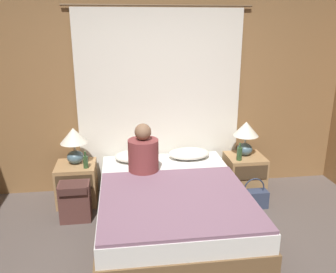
{
  "coord_description": "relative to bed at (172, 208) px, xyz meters",
  "views": [
    {
      "loc": [
        -0.49,
        -2.45,
        2.08
      ],
      "look_at": [
        0.0,
        1.14,
        0.93
      ],
      "focal_mm": 38.0,
      "sensor_mm": 36.0,
      "label": 1
    }
  ],
  "objects": [
    {
      "name": "pillow_left",
      "position": [
        -0.33,
        0.79,
        0.3
      ],
      "size": [
        0.52,
        0.35,
        0.12
      ],
      "color": "silver",
      "rests_on": "bed"
    },
    {
      "name": "bed",
      "position": [
        0.0,
        0.0,
        0.0
      ],
      "size": [
        1.5,
        2.01,
        0.48
      ],
      "color": "brown",
      "rests_on": "ground_plane"
    },
    {
      "name": "blanket_on_bed",
      "position": [
        0.0,
        -0.3,
        0.26
      ],
      "size": [
        1.44,
        1.36,
        0.03
      ],
      "color": "slate",
      "rests_on": "bed"
    },
    {
      "name": "wall_back",
      "position": [
        0.0,
        1.12,
        1.01
      ],
      "size": [
        4.87,
        0.06,
        2.5
      ],
      "color": "olive",
      "rests_on": "ground_plane"
    },
    {
      "name": "backpack_on_floor",
      "position": [
        -1.03,
        0.32,
        0.01
      ],
      "size": [
        0.33,
        0.24,
        0.44
      ],
      "color": "brown",
      "rests_on": "ground_plane"
    },
    {
      "name": "curtain_panel",
      "position": [
        0.0,
        1.06,
        0.91
      ],
      "size": [
        2.24,
        0.02,
        2.3
      ],
      "color": "white",
      "rests_on": "ground_plane"
    },
    {
      "name": "beer_bottle_on_right_stand",
      "position": [
        0.93,
        0.63,
        0.33
      ],
      "size": [
        0.07,
        0.07,
        0.22
      ],
      "color": "#2D4C28",
      "rests_on": "nightstand_right"
    },
    {
      "name": "beer_bottle_on_left_stand",
      "position": [
        -0.92,
        0.63,
        0.33
      ],
      "size": [
        0.06,
        0.06,
        0.2
      ],
      "color": "#2D4C28",
      "rests_on": "nightstand_left"
    },
    {
      "name": "handbag_on_floor",
      "position": [
        1.03,
        0.33,
        -0.12
      ],
      "size": [
        0.33,
        0.15,
        0.37
      ],
      "color": "#333D56",
      "rests_on": "ground_plane"
    },
    {
      "name": "lamp_right",
      "position": [
        1.05,
        0.8,
        0.53
      ],
      "size": [
        0.32,
        0.32,
        0.44
      ],
      "color": "slate",
      "rests_on": "nightstand_right"
    },
    {
      "name": "nightstand_right",
      "position": [
        1.05,
        0.75,
        0.01
      ],
      "size": [
        0.47,
        0.47,
        0.49
      ],
      "color": "#A87F51",
      "rests_on": "ground_plane"
    },
    {
      "name": "nightstand_left",
      "position": [
        -1.05,
        0.75,
        0.01
      ],
      "size": [
        0.47,
        0.47,
        0.49
      ],
      "color": "#A87F51",
      "rests_on": "ground_plane"
    },
    {
      "name": "pillow_right",
      "position": [
        0.33,
        0.79,
        0.3
      ],
      "size": [
        0.52,
        0.35,
        0.12
      ],
      "color": "silver",
      "rests_on": "bed"
    },
    {
      "name": "person_left_in_bed",
      "position": [
        -0.26,
        0.42,
        0.47
      ],
      "size": [
        0.34,
        0.34,
        0.57
      ],
      "color": "brown",
      "rests_on": "bed"
    },
    {
      "name": "lamp_left",
      "position": [
        -1.05,
        0.8,
        0.53
      ],
      "size": [
        0.32,
        0.32,
        0.44
      ],
      "color": "slate",
      "rests_on": "nightstand_left"
    }
  ]
}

